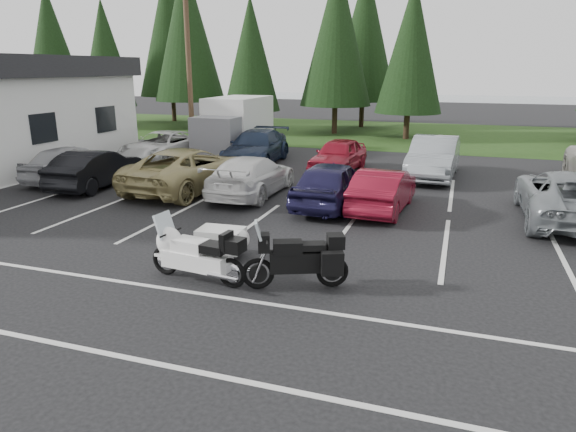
# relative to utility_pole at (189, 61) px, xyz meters

# --- Properties ---
(ground) EXTENTS (120.00, 120.00, 0.00)m
(ground) POSITION_rel_utility_pole_xyz_m (10.00, -12.00, -4.70)
(ground) COLOR black
(ground) RESTS_ON ground
(grass_strip) EXTENTS (80.00, 16.00, 0.01)m
(grass_strip) POSITION_rel_utility_pole_xyz_m (10.00, 12.00, -4.69)
(grass_strip) COLOR #1A3811
(grass_strip) RESTS_ON ground
(lake_water) EXTENTS (70.00, 50.00, 0.02)m
(lake_water) POSITION_rel_utility_pole_xyz_m (14.00, 43.00, -4.70)
(lake_water) COLOR gray
(lake_water) RESTS_ON ground
(utility_pole) EXTENTS (1.60, 0.26, 9.00)m
(utility_pole) POSITION_rel_utility_pole_xyz_m (0.00, 0.00, 0.00)
(utility_pole) COLOR #473321
(utility_pole) RESTS_ON ground
(box_truck) EXTENTS (2.40, 5.60, 2.90)m
(box_truck) POSITION_rel_utility_pole_xyz_m (2.00, 0.50, -3.25)
(box_truck) COLOR silver
(box_truck) RESTS_ON ground
(stall_markings) EXTENTS (32.00, 16.00, 0.01)m
(stall_markings) POSITION_rel_utility_pole_xyz_m (10.00, -10.00, -4.69)
(stall_markings) COLOR silver
(stall_markings) RESTS_ON ground
(conifer_0) EXTENTS (4.58, 4.58, 10.66)m
(conifer_0) POSITION_rel_utility_pole_xyz_m (-18.00, 10.50, 1.53)
(conifer_0) COLOR #332316
(conifer_0) RESTS_ON ground
(conifer_1) EXTENTS (3.96, 3.96, 9.22)m
(conifer_1) POSITION_rel_utility_pole_xyz_m (-12.00, 9.20, 0.69)
(conifer_1) COLOR #332316
(conifer_1) RESTS_ON ground
(conifer_2) EXTENTS (5.10, 5.10, 11.89)m
(conifer_2) POSITION_rel_utility_pole_xyz_m (-6.00, 10.80, 2.25)
(conifer_2) COLOR #332316
(conifer_2) RESTS_ON ground
(conifer_3) EXTENTS (3.87, 3.87, 9.02)m
(conifer_3) POSITION_rel_utility_pole_xyz_m (-0.50, 9.40, 0.57)
(conifer_3) COLOR #332316
(conifer_3) RESTS_ON ground
(conifer_4) EXTENTS (4.80, 4.80, 11.17)m
(conifer_4) POSITION_rel_utility_pole_xyz_m (5.00, 10.90, 1.83)
(conifer_4) COLOR #332316
(conifer_4) RESTS_ON ground
(conifer_5) EXTENTS (4.14, 4.14, 9.63)m
(conifer_5) POSITION_rel_utility_pole_xyz_m (10.00, 9.60, 0.93)
(conifer_5) COLOR #332316
(conifer_5) RESTS_ON ground
(conifer_back_a) EXTENTS (5.28, 5.28, 12.30)m
(conifer_back_a) POSITION_rel_utility_pole_xyz_m (-10.00, 15.00, 2.49)
(conifer_back_a) COLOR #332316
(conifer_back_a) RESTS_ON ground
(conifer_back_b) EXTENTS (4.97, 4.97, 11.58)m
(conifer_back_b) POSITION_rel_utility_pole_xyz_m (6.00, 15.50, 2.07)
(conifer_back_b) COLOR #332316
(conifer_back_b) RESTS_ON ground
(car_near_0) EXTENTS (1.81, 4.38, 1.48)m
(car_near_0) POSITION_rel_utility_pole_xyz_m (-1.32, -7.49, -3.96)
(car_near_0) COLOR #AEAEB3
(car_near_0) RESTS_ON ground
(car_near_1) EXTENTS (1.81, 4.45, 1.44)m
(car_near_1) POSITION_rel_utility_pole_xyz_m (0.32, -8.13, -3.98)
(car_near_1) COLOR black
(car_near_1) RESTS_ON ground
(car_near_2) EXTENTS (3.09, 5.89, 1.58)m
(car_near_2) POSITION_rel_utility_pole_xyz_m (3.89, -7.43, -3.91)
(car_near_2) COLOR tan
(car_near_2) RESTS_ON ground
(car_near_3) EXTENTS (1.97, 4.84, 1.41)m
(car_near_3) POSITION_rel_utility_pole_xyz_m (6.41, -7.42, -4.00)
(car_near_3) COLOR silver
(car_near_3) RESTS_ON ground
(car_near_4) EXTENTS (1.95, 4.53, 1.52)m
(car_near_4) POSITION_rel_utility_pole_xyz_m (9.47, -8.01, -3.94)
(car_near_4) COLOR #1B183D
(car_near_4) RESTS_ON ground
(car_near_5) EXTENTS (1.70, 4.19, 1.35)m
(car_near_5) POSITION_rel_utility_pole_xyz_m (11.15, -8.01, -4.02)
(car_near_5) COLOR maroon
(car_near_5) RESTS_ON ground
(car_near_6) EXTENTS (2.53, 5.46, 1.52)m
(car_near_6) POSITION_rel_utility_pole_xyz_m (16.46, -7.48, -3.94)
(car_near_6) COLOR gray
(car_near_6) RESTS_ON ground
(car_far_0) EXTENTS (2.60, 5.22, 1.42)m
(car_far_0) POSITION_rel_utility_pole_xyz_m (-0.37, -2.33, -3.99)
(car_far_0) COLOR silver
(car_far_0) RESTS_ON ground
(car_far_1) EXTENTS (2.53, 5.49, 1.55)m
(car_far_1) POSITION_rel_utility_pole_xyz_m (4.23, -1.58, -3.92)
(car_far_1) COLOR #162238
(car_far_1) RESTS_ON ground
(car_far_2) EXTENTS (2.07, 4.34, 1.43)m
(car_far_2) POSITION_rel_utility_pole_xyz_m (8.33, -2.17, -3.98)
(car_far_2) COLOR maroon
(car_far_2) RESTS_ON ground
(car_far_3) EXTENTS (2.01, 5.15, 1.67)m
(car_far_3) POSITION_rel_utility_pole_xyz_m (12.35, -2.16, -3.86)
(car_far_3) COLOR gray
(car_far_3) RESTS_ON ground
(touring_motorcycle) EXTENTS (2.67, 1.10, 1.44)m
(touring_motorcycle) POSITION_rel_utility_pole_xyz_m (8.26, -14.93, -3.98)
(touring_motorcycle) COLOR white
(touring_motorcycle) RESTS_ON ground
(cargo_trailer) EXTENTS (1.60, 0.96, 0.72)m
(cargo_trailer) POSITION_rel_utility_pole_xyz_m (8.10, -13.43, -4.34)
(cargo_trailer) COLOR silver
(cargo_trailer) RESTS_ON ground
(adventure_motorcycle) EXTENTS (2.57, 1.71, 1.48)m
(adventure_motorcycle) POSITION_rel_utility_pole_xyz_m (10.35, -14.60, -3.96)
(adventure_motorcycle) COLOR black
(adventure_motorcycle) RESTS_ON ground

